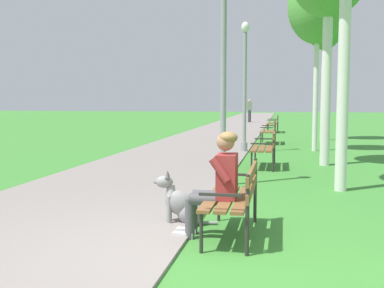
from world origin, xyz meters
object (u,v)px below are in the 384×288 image
dog_grey (183,205)px  park_bench_furthest (274,122)px  lamp_post_near (223,79)px  lamp_post_mid (245,85)px  pedestrian_distant (250,111)px  park_bench_mid (266,146)px  person_seated_on_near_bench (218,180)px  park_bench_near (236,194)px  birch_tree_fourth (318,7)px  park_bench_far (270,130)px  birch_tree_fifth (325,14)px

dog_grey → park_bench_furthest: bearing=87.5°
lamp_post_near → lamp_post_mid: bearing=90.7°
lamp_post_near → pedestrian_distant: (-1.26, 25.04, -1.16)m
park_bench_furthest → park_bench_mid: bearing=-89.7°
person_seated_on_near_bench → lamp_post_mid: lamp_post_mid is taller
park_bench_furthest → person_seated_on_near_bench: person_seated_on_near_bench is taller
park_bench_mid → lamp_post_mid: lamp_post_mid is taller
park_bench_near → birch_tree_fourth: size_ratio=0.27×
park_bench_near → person_seated_on_near_bench: 0.28m
park_bench_far → pedestrian_distant: size_ratio=0.91×
park_bench_far → lamp_post_near: size_ratio=0.39×
park_bench_furthest → birch_tree_fourth: (1.43, -8.54, 3.94)m
park_bench_far → park_bench_furthest: bearing=89.8°
person_seated_on_near_bench → lamp_post_near: (-0.37, 3.44, 1.32)m
person_seated_on_near_bench → lamp_post_mid: size_ratio=0.32×
birch_tree_fourth → birch_tree_fifth: bearing=82.7°
lamp_post_near → person_seated_on_near_bench: bearing=-83.9°
park_bench_near → birch_tree_fifth: 15.00m
person_seated_on_near_bench → birch_tree_fifth: birch_tree_fifth is taller
dog_grey → birch_tree_fifth: 14.82m
park_bench_far → dog_grey: (-0.77, -11.84, -0.25)m
park_bench_far → birch_tree_fourth: birch_tree_fourth is taller
person_seated_on_near_bench → lamp_post_near: size_ratio=0.32×
park_bench_furthest → dog_grey: park_bench_furthest is taller
birch_tree_fourth → pedestrian_distant: 19.07m
park_bench_mid → dog_grey: 5.59m
park_bench_near → birch_tree_fifth: birch_tree_fifth is taller
park_bench_mid → pedestrian_distant: 22.55m
lamp_post_mid → birch_tree_fifth: size_ratio=0.61×
birch_tree_fifth → birch_tree_fourth: bearing=-97.3°
park_bench_furthest → person_seated_on_near_bench: bearing=-90.8°
park_bench_mid → lamp_post_near: size_ratio=0.39×
person_seated_on_near_bench → dog_grey: 0.83m
park_bench_furthest → birch_tree_fifth: size_ratio=0.23×
birch_tree_fifth → lamp_post_near: bearing=-103.6°
dog_grey → pedestrian_distant: pedestrian_distant is taller
lamp_post_mid → park_bench_near: bearing=-86.0°
park_bench_furthest → park_bench_far: bearing=-90.2°
park_bench_far → birch_tree_fourth: 4.78m
dog_grey → pedestrian_distant: (-1.11, 27.98, 0.58)m
park_bench_furthest → birch_tree_fourth: birch_tree_fourth is taller
birch_tree_fourth → lamp_post_near: bearing=-107.4°
dog_grey → park_bench_far: bearing=86.3°
person_seated_on_near_bench → pedestrian_distant: size_ratio=0.76×
park_bench_near → lamp_post_near: (-0.58, 3.34, 1.49)m
park_bench_mid → birch_tree_fourth: (1.36, 4.04, 3.94)m
lamp_post_mid → park_bench_far: bearing=77.5°
birch_tree_fifth → park_bench_mid: bearing=-103.0°
birch_tree_fourth → pedestrian_distant: bearing=100.3°
dog_grey → lamp_post_mid: (0.08, 8.73, 1.78)m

